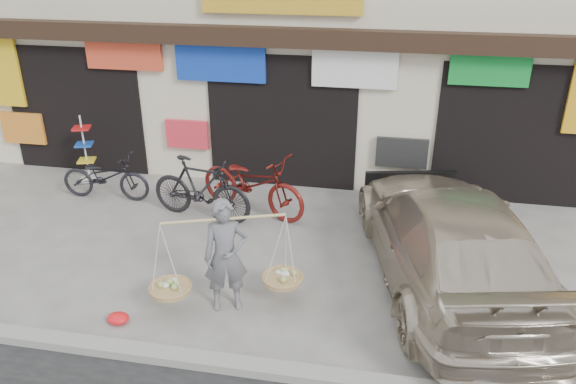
% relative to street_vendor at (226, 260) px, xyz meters
% --- Properties ---
extents(ground, '(70.00, 70.00, 0.00)m').
position_rel_street_vendor_xyz_m(ground, '(-0.07, 0.80, -0.77)').
color(ground, gray).
rests_on(ground, ground).
extents(kerb, '(70.00, 0.25, 0.12)m').
position_rel_street_vendor_xyz_m(kerb, '(-0.07, -1.20, -0.71)').
color(kerb, gray).
rests_on(kerb, ground).
extents(street_vendor, '(2.03, 1.08, 1.66)m').
position_rel_street_vendor_xyz_m(street_vendor, '(0.00, 0.00, 0.00)').
color(street_vendor, slate).
rests_on(street_vendor, ground).
extents(bike_0, '(1.79, 0.66, 0.94)m').
position_rel_street_vendor_xyz_m(bike_0, '(-3.35, 2.98, -0.30)').
color(bike_0, black).
rests_on(bike_0, ground).
extents(bike_1, '(2.05, 0.93, 1.19)m').
position_rel_street_vendor_xyz_m(bike_1, '(-1.22, 2.52, -0.17)').
color(bike_1, black).
rests_on(bike_1, ground).
extents(bike_2, '(2.40, 1.57, 1.19)m').
position_rel_street_vendor_xyz_m(bike_2, '(-0.37, 2.94, -0.17)').
color(bike_2, maroon).
rests_on(bike_2, ground).
extents(suv, '(3.16, 5.49, 1.50)m').
position_rel_street_vendor_xyz_m(suv, '(3.04, 1.23, -0.02)').
color(suv, beige).
rests_on(suv, ground).
extents(display_rack, '(0.42, 0.42, 1.43)m').
position_rel_street_vendor_xyz_m(display_rack, '(-4.17, 3.76, -0.19)').
color(display_rack, silver).
rests_on(display_rack, ground).
extents(red_bag, '(0.31, 0.25, 0.14)m').
position_rel_street_vendor_xyz_m(red_bag, '(-1.37, -0.63, -0.70)').
color(red_bag, red).
rests_on(red_bag, ground).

